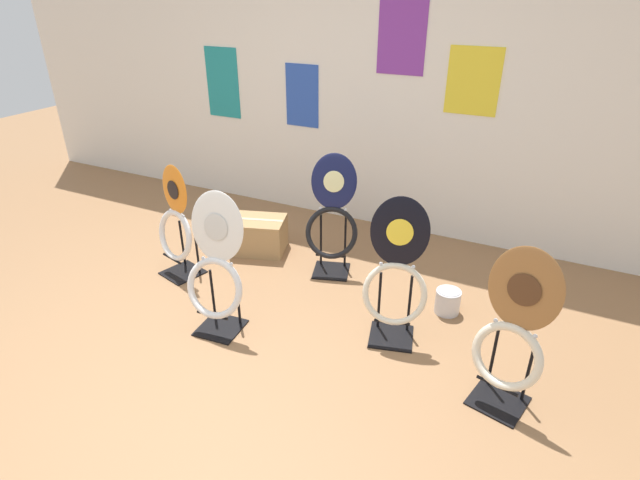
{
  "coord_description": "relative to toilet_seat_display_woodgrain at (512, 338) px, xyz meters",
  "views": [
    {
      "loc": [
        1.71,
        -1.66,
        2.07
      ],
      "look_at": [
        0.41,
        0.97,
        0.55
      ],
      "focal_mm": 28.0,
      "sensor_mm": 36.0,
      "label": 1
    }
  ],
  "objects": [
    {
      "name": "ground_plane",
      "position": [
        -1.69,
        -0.62,
        -0.44
      ],
      "size": [
        14.0,
        14.0,
        0.0
      ],
      "primitive_type": "plane",
      "color": "#8E6642"
    },
    {
      "name": "wall_back",
      "position": [
        -1.69,
        1.91,
        0.86
      ],
      "size": [
        8.0,
        0.07,
        2.6
      ],
      "color": "silver",
      "rests_on": "ground_plane"
    },
    {
      "name": "toilet_seat_display_woodgrain",
      "position": [
        0.0,
        0.0,
        0.0
      ],
      "size": [
        0.4,
        0.34,
        0.94
      ],
      "color": "black",
      "rests_on": "ground_plane"
    },
    {
      "name": "toilet_seat_display_orange_sun",
      "position": [
        -2.48,
        0.3,
        -0.03
      ],
      "size": [
        0.42,
        0.34,
        0.9
      ],
      "color": "black",
      "rests_on": "ground_plane"
    },
    {
      "name": "toilet_seat_display_white_plain",
      "position": [
        -1.78,
        -0.13,
        0.01
      ],
      "size": [
        0.42,
        0.3,
        0.95
      ],
      "color": "black",
      "rests_on": "ground_plane"
    },
    {
      "name": "toilet_seat_display_jazz_black",
      "position": [
        -0.72,
        0.28,
        0.02
      ],
      "size": [
        0.43,
        0.34,
        0.96
      ],
      "color": "black",
      "rests_on": "ground_plane"
    },
    {
      "name": "toilet_seat_display_navy_moon",
      "position": [
        -1.43,
        0.88,
        0.03
      ],
      "size": [
        0.45,
        0.39,
        0.94
      ],
      "color": "black",
      "rests_on": "ground_plane"
    },
    {
      "name": "paint_can",
      "position": [
        -0.46,
        0.72,
        -0.34
      ],
      "size": [
        0.18,
        0.18,
        0.18
      ],
      "color": "silver",
      "rests_on": "ground_plane"
    },
    {
      "name": "storage_box",
      "position": [
        -2.14,
        0.91,
        -0.29
      ],
      "size": [
        0.53,
        0.46,
        0.29
      ],
      "color": "#A37F51",
      "rests_on": "ground_plane"
    }
  ]
}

